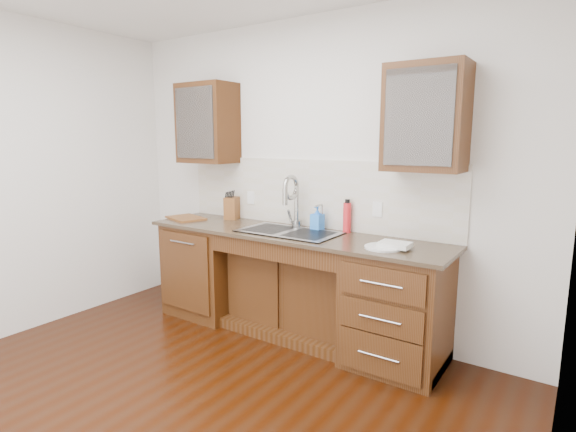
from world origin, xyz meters
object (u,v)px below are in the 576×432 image
Objects in this scene: water_bottle at (347,218)px; knife_block at (233,208)px; soap_bottle at (317,218)px; cutting_board at (186,218)px; plate at (383,247)px.

knife_block is (-1.23, -0.02, -0.02)m from water_bottle.
soap_bottle is at bearing -21.42° from knife_block.
cutting_board is at bearing -165.04° from soap_bottle.
water_bottle is at bearing 17.65° from soap_bottle.
water_bottle is at bearing 10.65° from cutting_board.
knife_block reaches higher than soap_bottle.
water_bottle reaches higher than cutting_board.
knife_block is (-0.98, 0.04, 0.00)m from soap_bottle.
soap_bottle reaches higher than cutting_board.
plate is 2.06m from cutting_board.
water_bottle is at bearing 142.60° from plate.
soap_bottle is at bearing 10.23° from cutting_board.
cutting_board is (-1.59, -0.30, -0.12)m from water_bottle.
soap_bottle reaches higher than plate.
soap_bottle is 0.54× the size of cutting_board.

